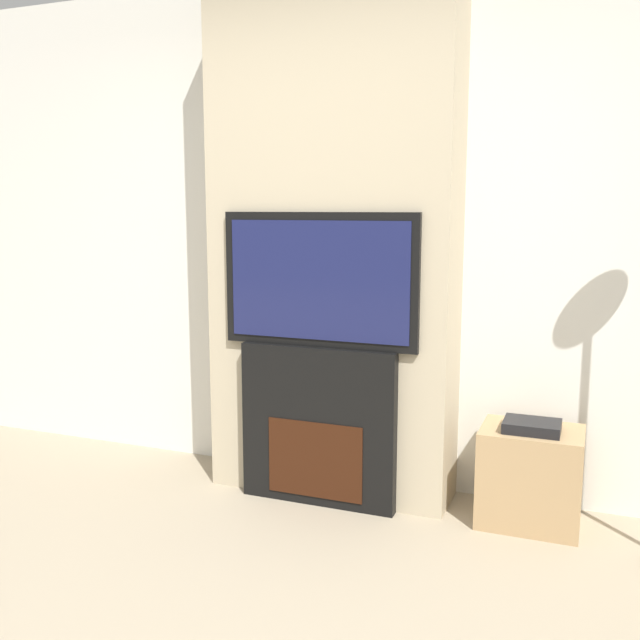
% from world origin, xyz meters
% --- Properties ---
extents(wall_back, '(6.00, 0.06, 2.70)m').
position_xyz_m(wall_back, '(0.00, 2.03, 1.35)').
color(wall_back, silver).
rests_on(wall_back, ground_plane).
extents(chimney_breast, '(1.26, 0.37, 2.70)m').
position_xyz_m(chimney_breast, '(0.00, 1.81, 1.35)').
color(chimney_breast, '#BCAD8E').
rests_on(chimney_breast, ground_plane).
extents(fireplace, '(0.81, 0.15, 0.81)m').
position_xyz_m(fireplace, '(0.00, 1.63, 0.40)').
color(fireplace, black).
rests_on(fireplace, ground_plane).
extents(television, '(1.00, 0.07, 0.66)m').
position_xyz_m(television, '(0.00, 1.62, 1.14)').
color(television, black).
rests_on(television, fireplace).
extents(media_stand, '(0.47, 0.36, 0.51)m').
position_xyz_m(media_stand, '(1.02, 1.75, 0.24)').
color(media_stand, tan).
rests_on(media_stand, ground_plane).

